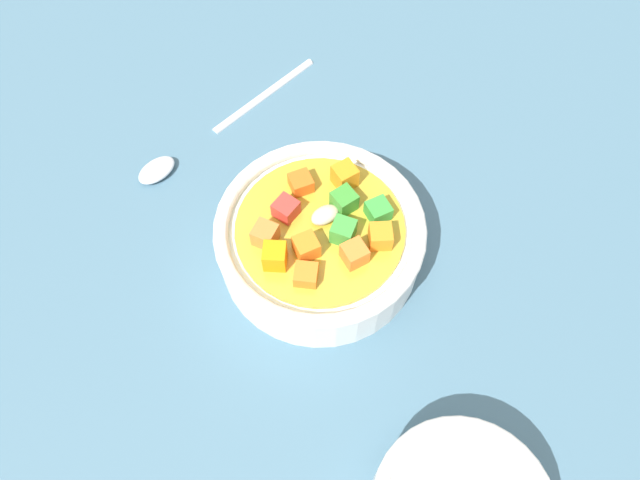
{
  "coord_description": "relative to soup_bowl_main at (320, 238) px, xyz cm",
  "views": [
    {
      "loc": [
        9.21,
        -19.4,
        41.7
      ],
      "look_at": [
        0.0,
        0.0,
        2.28
      ],
      "focal_mm": 33.46,
      "sensor_mm": 36.0,
      "label": 1
    }
  ],
  "objects": [
    {
      "name": "spoon",
      "position": [
        -13.88,
        6.23,
        -2.14
      ],
      "size": [
        7.96,
        19.23,
        1.02
      ],
      "rotation": [
        0.0,
        0.0,
        4.37
      ],
      "color": "silver",
      "rests_on": "ground_plane"
    },
    {
      "name": "ground_plane",
      "position": [
        -0.01,
        0.0,
        -3.58
      ],
      "size": [
        140.0,
        140.0,
        2.0
      ],
      "primitive_type": "cube",
      "color": "#42667A"
    },
    {
      "name": "soup_bowl_main",
      "position": [
        0.0,
        0.0,
        0.0
      ],
      "size": [
        15.57,
        15.57,
        6.04
      ],
      "color": "white",
      "rests_on": "ground_plane"
    }
  ]
}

